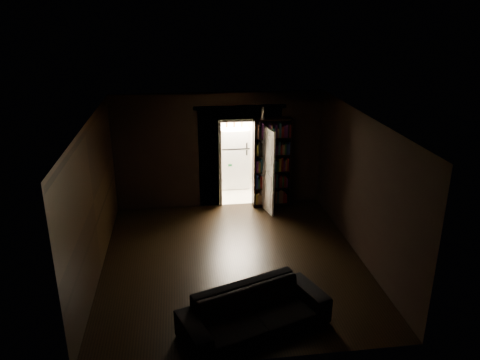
% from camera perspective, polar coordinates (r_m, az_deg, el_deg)
% --- Properties ---
extents(ground, '(5.50, 5.50, 0.00)m').
position_cam_1_polar(ground, '(9.27, -0.87, -9.80)').
color(ground, black).
rests_on(ground, ground).
extents(room_walls, '(5.02, 5.61, 2.84)m').
position_cam_1_polar(room_walls, '(9.55, -1.73, 2.22)').
color(room_walls, black).
rests_on(room_walls, ground).
extents(kitchen_alcove, '(2.20, 1.80, 2.60)m').
position_cam_1_polar(kitchen_alcove, '(12.40, -0.68, 4.30)').
color(kitchen_alcove, beige).
rests_on(kitchen_alcove, ground).
extents(sofa, '(2.47, 1.71, 0.87)m').
position_cam_1_polar(sofa, '(7.30, 1.79, -15.08)').
color(sofa, black).
rests_on(sofa, ground).
extents(bookshelf, '(0.95, 0.54, 2.20)m').
position_cam_1_polar(bookshelf, '(11.34, 3.86, 2.09)').
color(bookshelf, black).
rests_on(bookshelf, ground).
extents(refrigerator, '(0.92, 0.88, 1.65)m').
position_cam_1_polar(refrigerator, '(12.67, -0.68, 2.83)').
color(refrigerator, white).
rests_on(refrigerator, ground).
extents(door, '(0.25, 0.84, 2.05)m').
position_cam_1_polar(door, '(11.08, 3.21, 1.24)').
color(door, silver).
rests_on(door, ground).
extents(figurine, '(0.10, 0.10, 0.29)m').
position_cam_1_polar(figurine, '(10.91, 2.79, 8.16)').
color(figurine, white).
rests_on(figurine, bookshelf).
extents(bottles, '(0.59, 0.18, 0.24)m').
position_cam_1_polar(bottles, '(12.42, -0.71, 7.00)').
color(bottles, black).
rests_on(bottles, refrigerator).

